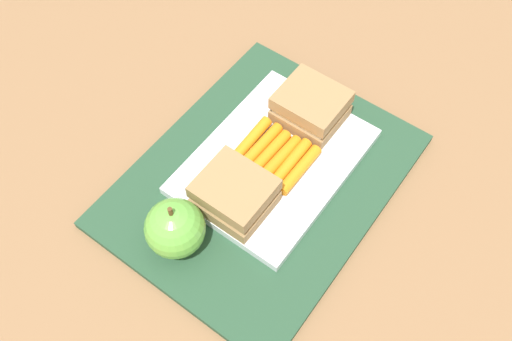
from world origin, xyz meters
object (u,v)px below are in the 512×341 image
sandwich_half_right (235,194)px  apple (175,228)px  food_tray (274,161)px  carrot_sticks_bundle (275,155)px  sandwich_half_left (311,107)px

sandwich_half_right → apple: 0.08m
food_tray → carrot_sticks_bundle: carrot_sticks_bundle is taller
sandwich_half_right → apple: bearing=-20.0°
sandwich_half_right → carrot_sticks_bundle: size_ratio=0.92×
sandwich_half_left → carrot_sticks_bundle: bearing=0.2°
food_tray → sandwich_half_right: (0.08, 0.00, 0.03)m
food_tray → sandwich_half_left: size_ratio=2.88×
sandwich_half_left → carrot_sticks_bundle: size_ratio=0.92×
food_tray → sandwich_half_left: 0.08m
apple → carrot_sticks_bundle: bearing=170.0°
sandwich_half_left → apple: 0.23m
food_tray → sandwich_half_left: bearing=180.0°
sandwich_half_right → apple: apple is taller
sandwich_half_right → food_tray: bearing=180.0°
apple → sandwich_half_left: bearing=173.4°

